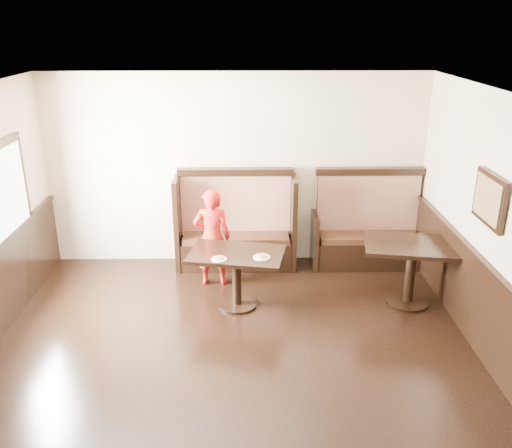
{
  "coord_description": "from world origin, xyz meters",
  "views": [
    {
      "loc": [
        0.17,
        -4.14,
        3.48
      ],
      "look_at": [
        0.28,
        2.35,
        1.0
      ],
      "focal_mm": 38.0,
      "sensor_mm": 36.0,
      "label": 1
    }
  ],
  "objects_px": {
    "booth_main": "(236,231)",
    "child": "(212,238)",
    "booth_neighbor": "(367,233)",
    "table_main": "(237,265)",
    "table_neighbor": "(412,259)"
  },
  "relations": [
    {
      "from": "booth_main",
      "to": "child",
      "type": "height_order",
      "value": "booth_main"
    },
    {
      "from": "booth_neighbor",
      "to": "child",
      "type": "height_order",
      "value": "booth_neighbor"
    },
    {
      "from": "booth_neighbor",
      "to": "table_main",
      "type": "bearing_deg",
      "value": -146.61
    },
    {
      "from": "table_neighbor",
      "to": "child",
      "type": "distance_m",
      "value": 2.63
    },
    {
      "from": "booth_main",
      "to": "booth_neighbor",
      "type": "height_order",
      "value": "same"
    },
    {
      "from": "table_main",
      "to": "table_neighbor",
      "type": "bearing_deg",
      "value": 11.87
    },
    {
      "from": "booth_neighbor",
      "to": "table_main",
      "type": "relative_size",
      "value": 1.29
    },
    {
      "from": "booth_main",
      "to": "child",
      "type": "distance_m",
      "value": 0.73
    },
    {
      "from": "table_main",
      "to": "table_neighbor",
      "type": "xyz_separation_m",
      "value": [
        2.22,
        0.04,
        0.05
      ]
    },
    {
      "from": "booth_main",
      "to": "booth_neighbor",
      "type": "xyz_separation_m",
      "value": [
        1.95,
        -0.0,
        -0.05
      ]
    },
    {
      "from": "booth_neighbor",
      "to": "table_neighbor",
      "type": "distance_m",
      "value": 1.27
    },
    {
      "from": "booth_neighbor",
      "to": "booth_main",
      "type": "bearing_deg",
      "value": 179.95
    },
    {
      "from": "booth_neighbor",
      "to": "table_main",
      "type": "distance_m",
      "value": 2.3
    },
    {
      "from": "table_main",
      "to": "child",
      "type": "height_order",
      "value": "child"
    },
    {
      "from": "booth_main",
      "to": "table_main",
      "type": "distance_m",
      "value": 1.27
    }
  ]
}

